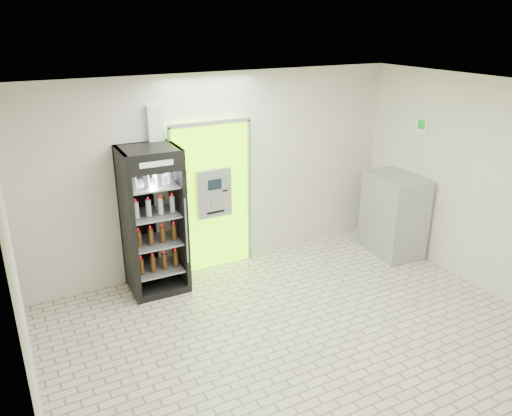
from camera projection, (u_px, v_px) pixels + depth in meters
ground at (306, 341)px, 6.13m from camera, size 6.00×6.00×0.00m
room_shell at (312, 200)px, 5.47m from camera, size 6.00×6.00×6.00m
atm_assembly at (211, 196)px, 7.61m from camera, size 1.30×0.24×2.33m
pillar at (160, 195)px, 7.26m from camera, size 0.22×0.11×2.60m
beverage_cooler at (153, 223)px, 7.01m from camera, size 0.80×0.76×2.11m
steel_cabinet at (394, 214)px, 8.26m from camera, size 0.79×1.08×1.34m
exit_sign at (422, 126)px, 7.83m from camera, size 0.02×0.22×0.26m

